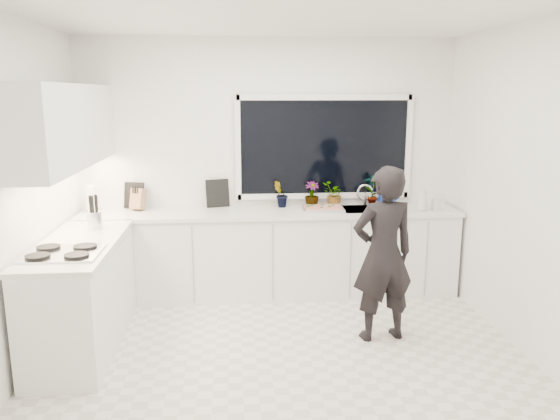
{
  "coord_description": "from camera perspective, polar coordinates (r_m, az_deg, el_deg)",
  "views": [
    {
      "loc": [
        -0.37,
        -4.12,
        2.12
      ],
      "look_at": [
        0.01,
        0.4,
        1.15
      ],
      "focal_mm": 35.0,
      "sensor_mm": 36.0,
      "label": 1
    }
  ],
  "objects": [
    {
      "name": "floor",
      "position": [
        4.65,
        0.3,
        -15.18
      ],
      "size": [
        4.0,
        3.5,
        0.02
      ],
      "primitive_type": "cube",
      "color": "beige",
      "rests_on": "ground"
    },
    {
      "name": "wall_back",
      "position": [
        5.94,
        -1.21,
        4.64
      ],
      "size": [
        4.0,
        0.02,
        2.7
      ],
      "primitive_type": "cube",
      "color": "white",
      "rests_on": "ground"
    },
    {
      "name": "wall_left",
      "position": [
        4.5,
        -26.11,
        0.97
      ],
      "size": [
        0.02,
        3.5,
        2.7
      ],
      "primitive_type": "cube",
      "color": "white",
      "rests_on": "ground"
    },
    {
      "name": "wall_right",
      "position": [
        4.82,
        24.88,
        1.75
      ],
      "size": [
        0.02,
        3.5,
        2.7
      ],
      "primitive_type": "cube",
      "color": "white",
      "rests_on": "ground"
    },
    {
      "name": "ceiling",
      "position": [
        4.17,
        0.34,
        20.2
      ],
      "size": [
        4.0,
        3.5,
        0.02
      ],
      "primitive_type": "cube",
      "color": "white",
      "rests_on": "wall_back"
    },
    {
      "name": "window",
      "position": [
        5.95,
        4.62,
        6.55
      ],
      "size": [
        1.8,
        0.02,
        1.0
      ],
      "primitive_type": "cube",
      "color": "black",
      "rests_on": "wall_back"
    },
    {
      "name": "base_cabinets_back",
      "position": [
        5.83,
        -0.97,
        -4.67
      ],
      "size": [
        3.92,
        0.58,
        0.88
      ],
      "primitive_type": "cube",
      "color": "white",
      "rests_on": "floor"
    },
    {
      "name": "base_cabinets_left",
      "position": [
        4.95,
        -19.96,
        -8.54
      ],
      "size": [
        0.58,
        1.6,
        0.88
      ],
      "primitive_type": "cube",
      "color": "white",
      "rests_on": "floor"
    },
    {
      "name": "countertop_back",
      "position": [
        5.7,
        -0.98,
        -0.27
      ],
      "size": [
        3.94,
        0.62,
        0.04
      ],
      "primitive_type": "cube",
      "color": "silver",
      "rests_on": "base_cabinets_back"
    },
    {
      "name": "countertop_left",
      "position": [
        4.81,
        -20.35,
        -3.39
      ],
      "size": [
        0.62,
        1.6,
        0.04
      ],
      "primitive_type": "cube",
      "color": "silver",
      "rests_on": "base_cabinets_left"
    },
    {
      "name": "upper_cabinets",
      "position": [
        5.03,
        -21.44,
        8.18
      ],
      "size": [
        0.34,
        2.1,
        0.7
      ],
      "primitive_type": "cube",
      "color": "white",
      "rests_on": "wall_left"
    },
    {
      "name": "sink",
      "position": [
        5.88,
        9.27,
        -0.35
      ],
      "size": [
        0.58,
        0.42,
        0.14
      ],
      "primitive_type": "cube",
      "color": "silver",
      "rests_on": "countertop_back"
    },
    {
      "name": "faucet",
      "position": [
        6.04,
        8.87,
        1.55
      ],
      "size": [
        0.03,
        0.03,
        0.22
      ],
      "primitive_type": "cylinder",
      "color": "silver",
      "rests_on": "countertop_back"
    },
    {
      "name": "stovetop",
      "position": [
        4.48,
        -21.8,
        -4.15
      ],
      "size": [
        0.56,
        0.48,
        0.03
      ],
      "primitive_type": "cube",
      "color": "black",
      "rests_on": "countertop_left"
    },
    {
      "name": "person",
      "position": [
        4.78,
        10.72,
        -4.58
      ],
      "size": [
        0.61,
        0.46,
        1.54
      ],
      "primitive_type": "imported",
      "rotation": [
        0.0,
        0.0,
        3.31
      ],
      "color": "black",
      "rests_on": "floor"
    },
    {
      "name": "pizza_tray",
      "position": [
        5.74,
        4.52,
        0.13
      ],
      "size": [
        0.44,
        0.33,
        0.03
      ],
      "primitive_type": "cube",
      "rotation": [
        0.0,
        0.0,
        -0.04
      ],
      "color": "silver",
      "rests_on": "countertop_back"
    },
    {
      "name": "pizza",
      "position": [
        5.73,
        4.52,
        0.3
      ],
      "size": [
        0.4,
        0.29,
        0.01
      ],
      "primitive_type": "cube",
      "rotation": [
        0.0,
        0.0,
        -0.04
      ],
      "color": "#AF2117",
      "rests_on": "pizza_tray"
    },
    {
      "name": "watering_can",
      "position": [
        6.06,
        10.91,
        1.08
      ],
      "size": [
        0.17,
        0.17,
        0.13
      ],
      "primitive_type": "cylinder",
      "rotation": [
        0.0,
        0.0,
        0.22
      ],
      "color": "#1334B3",
      "rests_on": "countertop_back"
    },
    {
      "name": "paper_towel_roll",
      "position": [
        5.95,
        -19.12,
        1.06
      ],
      "size": [
        0.14,
        0.14,
        0.26
      ],
      "primitive_type": "cylinder",
      "rotation": [
        0.0,
        0.0,
        -0.41
      ],
      "color": "white",
      "rests_on": "countertop_back"
    },
    {
      "name": "knife_block",
      "position": [
        5.9,
        -14.63,
        1.04
      ],
      "size": [
        0.16,
        0.14,
        0.22
      ],
      "primitive_type": "cube",
      "rotation": [
        0.0,
        0.0,
        -0.38
      ],
      "color": "brown",
      "rests_on": "countertop_back"
    },
    {
      "name": "utensil_crock",
      "position": [
        5.2,
        -18.8,
        -1.01
      ],
      "size": [
        0.14,
        0.14,
        0.16
      ],
      "primitive_type": "cylinder",
      "rotation": [
        0.0,
        0.0,
        -0.09
      ],
      "color": "#B5B4B9",
      "rests_on": "countertop_left"
    },
    {
      "name": "picture_frame_large",
      "position": [
        6.0,
        -15.0,
        1.49
      ],
      "size": [
        0.22,
        0.08,
        0.28
      ],
      "primitive_type": "cube",
      "rotation": [
        0.0,
        0.0,
        -0.29
      ],
      "color": "black",
      "rests_on": "countertop_back"
    },
    {
      "name": "picture_frame_small",
      "position": [
        5.9,
        -6.54,
        1.77
      ],
      "size": [
        0.25,
        0.08,
        0.3
      ],
      "primitive_type": "cube",
      "rotation": [
        0.0,
        0.0,
        0.26
      ],
      "color": "black",
      "rests_on": "countertop_back"
    },
    {
      "name": "herb_plants",
      "position": [
        5.91,
        5.2,
        1.75
      ],
      "size": [
        1.21,
        0.3,
        0.34
      ],
      "color": "#26662D",
      "rests_on": "countertop_back"
    },
    {
      "name": "soap_bottles",
      "position": [
        5.87,
        15.04,
        1.11
      ],
      "size": [
        0.28,
        0.15,
        0.28
      ],
      "color": "#D8BF66",
      "rests_on": "countertop_back"
    }
  ]
}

